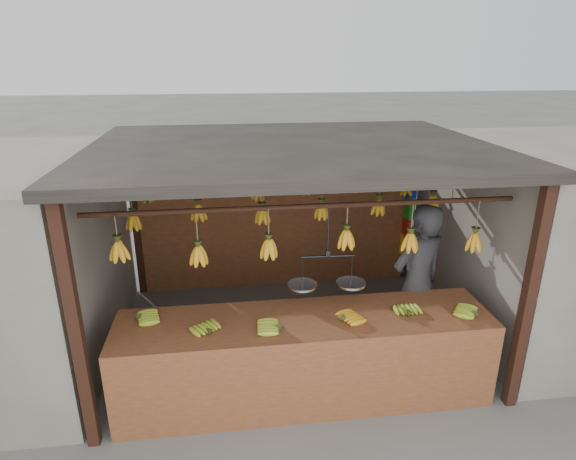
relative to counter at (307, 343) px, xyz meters
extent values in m
plane|color=#5B5B57|center=(0.02, 1.24, -0.71)|extent=(80.00, 80.00, 0.00)
cube|color=black|center=(-1.98, -0.26, 0.44)|extent=(0.10, 0.10, 2.30)
cube|color=black|center=(2.02, -0.26, 0.44)|extent=(0.10, 0.10, 2.30)
cube|color=black|center=(-1.98, 2.74, 0.44)|extent=(0.10, 0.10, 2.30)
cube|color=black|center=(2.02, 2.74, 0.44)|extent=(0.10, 0.10, 2.30)
cube|color=black|center=(0.02, 1.24, 1.64)|extent=(4.30, 3.30, 0.10)
cylinder|color=black|center=(0.02, 0.24, 1.29)|extent=(4.00, 0.05, 0.05)
cylinder|color=black|center=(0.02, 1.24, 1.29)|extent=(4.00, 0.05, 0.05)
cylinder|color=black|center=(0.02, 2.24, 1.29)|extent=(4.00, 0.05, 0.05)
cube|color=brown|center=(0.02, 2.74, 0.19)|extent=(4.00, 0.06, 1.80)
cube|color=slate|center=(3.62, 1.24, 0.44)|extent=(3.00, 3.00, 2.30)
cube|color=brown|center=(0.00, 0.14, 0.15)|extent=(3.66, 0.81, 0.08)
cube|color=brown|center=(0.00, -0.27, -0.26)|extent=(3.66, 0.04, 0.90)
cube|color=black|center=(-1.73, -0.22, -0.30)|extent=(0.07, 0.07, 0.82)
cube|color=black|center=(1.73, -0.22, -0.30)|extent=(0.07, 0.07, 0.82)
cube|color=black|center=(-1.73, 0.49, -0.30)|extent=(0.07, 0.07, 0.82)
cube|color=black|center=(1.73, 0.49, -0.30)|extent=(0.07, 0.07, 0.82)
ellipsoid|color=#92A523|center=(-1.59, 0.28, 0.22)|extent=(0.27, 0.23, 0.06)
ellipsoid|color=#92A523|center=(-0.90, -0.04, 0.22)|extent=(0.28, 0.30, 0.06)
ellipsoid|color=#92A523|center=(-0.29, -0.03, 0.22)|extent=(0.25, 0.20, 0.06)
ellipsoid|color=orange|center=(0.35, 0.01, 0.22)|extent=(0.29, 0.26, 0.06)
ellipsoid|color=#92A523|center=(1.02, 0.03, 0.22)|extent=(0.19, 0.25, 0.06)
ellipsoid|color=#92A523|center=(1.65, -0.04, 0.22)|extent=(0.30, 0.29, 0.06)
ellipsoid|color=orange|center=(-1.67, 0.19, 0.96)|extent=(0.16, 0.16, 0.28)
ellipsoid|color=orange|center=(-0.98, 0.23, 0.86)|extent=(0.16, 0.16, 0.28)
ellipsoid|color=orange|center=(-0.34, 0.22, 0.90)|extent=(0.16, 0.16, 0.28)
ellipsoid|color=orange|center=(0.40, 0.23, 0.95)|extent=(0.16, 0.16, 0.28)
ellipsoid|color=orange|center=(1.04, 0.24, 0.88)|extent=(0.16, 0.16, 0.28)
ellipsoid|color=orange|center=(1.68, 0.22, 0.86)|extent=(0.16, 0.16, 0.28)
ellipsoid|color=orange|center=(-1.72, 1.22, 0.88)|extent=(0.16, 0.16, 0.28)
ellipsoid|color=orange|center=(-1.02, 1.28, 0.94)|extent=(0.16, 0.16, 0.28)
ellipsoid|color=orange|center=(-0.32, 1.20, 0.90)|extent=(0.16, 0.16, 0.28)
ellipsoid|color=orange|center=(0.36, 1.22, 0.92)|extent=(0.16, 0.16, 0.28)
ellipsoid|color=orange|center=(1.04, 1.24, 0.93)|extent=(0.16, 0.16, 0.28)
ellipsoid|color=orange|center=(1.67, 1.21, 0.96)|extent=(0.16, 0.16, 0.28)
ellipsoid|color=#92A523|center=(-1.70, 2.19, 0.92)|extent=(0.16, 0.16, 0.28)
ellipsoid|color=orange|center=(-1.04, 2.19, 0.95)|extent=(0.16, 0.16, 0.28)
ellipsoid|color=orange|center=(-0.29, 2.20, 0.87)|extent=(0.16, 0.16, 0.28)
ellipsoid|color=orange|center=(0.36, 2.27, 0.90)|extent=(0.16, 0.16, 0.28)
ellipsoid|color=orange|center=(1.08, 2.25, 0.92)|extent=(0.16, 0.16, 0.28)
ellipsoid|color=orange|center=(1.75, 2.23, 0.86)|extent=(0.16, 0.16, 0.28)
cylinder|color=black|center=(0.23, 0.24, 1.04)|extent=(0.02, 0.02, 0.51)
cylinder|color=black|center=(0.23, 0.24, 0.78)|extent=(0.52, 0.05, 0.02)
cylinder|color=silver|center=(-0.01, 0.25, 0.48)|extent=(0.28, 0.28, 0.02)
cylinder|color=silver|center=(0.46, 0.23, 0.48)|extent=(0.28, 0.28, 0.02)
imported|color=#262628|center=(1.33, 0.64, 0.22)|extent=(0.79, 0.66, 1.85)
cube|color=#1426BF|center=(1.96, 2.59, 0.77)|extent=(0.08, 0.26, 0.34)
cube|color=#199926|center=(1.96, 2.59, 0.48)|extent=(0.08, 0.26, 0.34)
cube|color=red|center=(1.96, 2.59, 0.13)|extent=(0.08, 0.26, 0.34)
cube|color=yellow|center=(1.96, 2.59, -0.14)|extent=(0.08, 0.26, 0.34)
camera|label=1|loc=(-0.71, -3.89, 2.59)|focal=30.00mm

